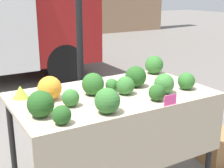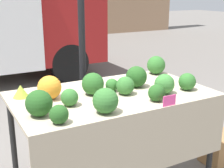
# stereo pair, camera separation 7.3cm
# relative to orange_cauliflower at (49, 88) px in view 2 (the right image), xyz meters

# --- Properties ---
(tent_pole) EXTENTS (0.07, 0.07, 2.78)m
(tent_pole) POSITION_rel_orange_cauliflower_xyz_m (0.59, 0.71, 0.40)
(tent_pole) COLOR black
(tent_pole) RESTS_ON ground_plane
(market_table) EXTENTS (1.66, 0.97, 0.89)m
(market_table) POSITION_rel_orange_cauliflower_xyz_m (0.51, -0.18, -0.21)
(market_table) COLOR tan
(market_table) RESTS_ON ground_plane
(orange_cauliflower) EXTENTS (0.19, 0.19, 0.19)m
(orange_cauliflower) POSITION_rel_orange_cauliflower_xyz_m (0.00, 0.00, 0.00)
(orange_cauliflower) COLOR orange
(orange_cauliflower) RESTS_ON market_table
(romanesco_head) EXTENTS (0.13, 0.13, 0.10)m
(romanesco_head) POSITION_rel_orange_cauliflower_xyz_m (-0.19, 0.15, -0.04)
(romanesco_head) COLOR #93B238
(romanesco_head) RESTS_ON market_table
(broccoli_head_0) EXTENTS (0.17, 0.17, 0.17)m
(broccoli_head_0) POSITION_rel_orange_cauliflower_xyz_m (0.88, -0.33, -0.01)
(broccoli_head_0) COLOR #387533
(broccoli_head_0) RESTS_ON market_table
(broccoli_head_1) EXTENTS (0.15, 0.15, 0.15)m
(broccoli_head_1) POSITION_rel_orange_cauliflower_xyz_m (0.59, -0.19, -0.02)
(broccoli_head_1) COLOR #336B2D
(broccoli_head_1) RESTS_ON market_table
(broccoli_head_2) EXTENTS (0.18, 0.18, 0.18)m
(broccoli_head_2) POSITION_rel_orange_cauliflower_xyz_m (0.25, -0.48, -0.00)
(broccoli_head_2) COLOR #336B2D
(broccoli_head_2) RESTS_ON market_table
(broccoli_head_3) EXTENTS (0.19, 0.19, 0.19)m
(broccoli_head_3) POSITION_rel_orange_cauliflower_xyz_m (-0.17, -0.31, -0.00)
(broccoli_head_3) COLOR #23511E
(broccoli_head_3) RESTS_ON market_table
(broccoli_head_4) EXTENTS (0.13, 0.13, 0.13)m
(broccoli_head_4) POSITION_rel_orange_cauliflower_xyz_m (-0.10, -0.50, -0.03)
(broccoli_head_4) COLOR #23511E
(broccoli_head_4) RESTS_ON market_table
(broccoli_head_5) EXTENTS (0.19, 0.19, 0.19)m
(broccoli_head_5) POSITION_rel_orange_cauliflower_xyz_m (0.35, -0.07, -0.00)
(broccoli_head_5) COLOR #285B23
(broccoli_head_5) RESTS_ON market_table
(broccoli_head_6) EXTENTS (0.13, 0.13, 0.13)m
(broccoli_head_6) POSITION_rel_orange_cauliflower_xyz_m (0.72, -0.45, -0.03)
(broccoli_head_6) COLOR #23511E
(broccoli_head_6) RESTS_ON market_table
(broccoli_head_7) EXTENTS (0.11, 0.11, 0.11)m
(broccoli_head_7) POSITION_rel_orange_cauliflower_xyz_m (0.53, -0.06, -0.04)
(broccoli_head_7) COLOR #2D6628
(broccoli_head_7) RESTS_ON market_table
(broccoli_head_8) EXTENTS (0.13, 0.13, 0.13)m
(broccoli_head_8) POSITION_rel_orange_cauliflower_xyz_m (0.08, -0.22, -0.03)
(broccoli_head_8) COLOR #336B2D
(broccoli_head_8) RESTS_ON market_table
(broccoli_head_9) EXTENTS (0.19, 0.19, 0.19)m
(broccoli_head_9) POSITION_rel_orange_cauliflower_xyz_m (0.78, -0.06, -0.00)
(broccoli_head_9) COLOR #23511E
(broccoli_head_9) RESTS_ON market_table
(broccoli_head_10) EXTENTS (0.19, 0.19, 0.19)m
(broccoli_head_10) POSITION_rel_orange_cauliflower_xyz_m (1.21, 0.23, -0.00)
(broccoli_head_10) COLOR #2D6628
(broccoli_head_10) RESTS_ON market_table
(broccoli_head_11) EXTENTS (0.15, 0.15, 0.15)m
(broccoli_head_11) POSITION_rel_orange_cauliflower_xyz_m (1.12, -0.34, -0.02)
(broccoli_head_11) COLOR #2D6628
(broccoli_head_11) RESTS_ON market_table
(price_sign) EXTENTS (0.12, 0.01, 0.08)m
(price_sign) POSITION_rel_orange_cauliflower_xyz_m (0.74, -0.58, -0.05)
(price_sign) COLOR #EF4793
(price_sign) RESTS_ON market_table
(produce_crate) EXTENTS (0.46, 0.28, 0.30)m
(produce_crate) POSITION_rel_orange_cauliflower_xyz_m (1.74, -0.30, -0.84)
(produce_crate) COLOR #9E7042
(produce_crate) RESTS_ON ground_plane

